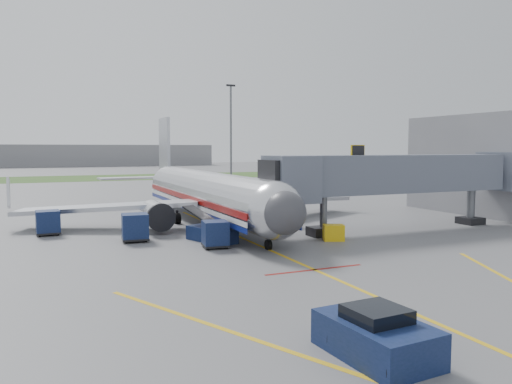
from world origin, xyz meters
name	(u,v)px	position (x,y,z in m)	size (l,w,h in m)	color
ground	(282,255)	(0.00, 0.00, 0.00)	(400.00, 400.00, 0.00)	#565659
grass_strip	(105,178)	(0.00, 90.00, 0.01)	(300.00, 25.00, 0.01)	#2D4C1E
apron_markings	(350,285)	(0.00, -7.40, 0.00)	(21.52, 50.00, 0.01)	gold
airliner	(206,193)	(0.00, 15.25, 2.65)	(32.10, 35.67, 10.25)	silver
jet_bridge	(397,175)	(12.86, 5.00, 4.47)	(25.30, 4.00, 6.90)	slate
terminal	(498,164)	(30.00, 10.00, 5.00)	(10.00, 16.00, 10.00)	slate
light_mast_right	(231,129)	(25.00, 75.00, 10.78)	(2.00, 0.44, 20.40)	#595B60
distant_terminal	(49,156)	(-10.00, 170.00, 4.00)	(120.00, 14.00, 8.00)	slate
pushback_tug	(376,336)	(-4.00, -14.70, 0.67)	(2.62, 4.03, 1.61)	#0C1A38
baggage_cart_a	(215,234)	(-3.00, 3.95, 0.92)	(1.86, 1.86, 1.80)	#0C1A38
baggage_cart_b	(135,227)	(-7.50, 8.45, 1.01)	(1.99, 1.99, 1.98)	#0C1A38
baggage_cart_c	(48,223)	(-13.16, 13.77, 0.96)	(1.83, 1.83, 1.88)	#0C1A38
belt_loader	(211,233)	(-2.52, 6.26, 0.59)	(2.94, 4.99, 2.37)	#0C1A38
ground_power_cart	(334,233)	(5.65, 3.00, 0.57)	(1.71, 1.44, 1.16)	#DFB20D
ramp_worker	(58,222)	(-12.40, 15.10, 0.76)	(0.55, 0.36, 1.52)	#83C517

